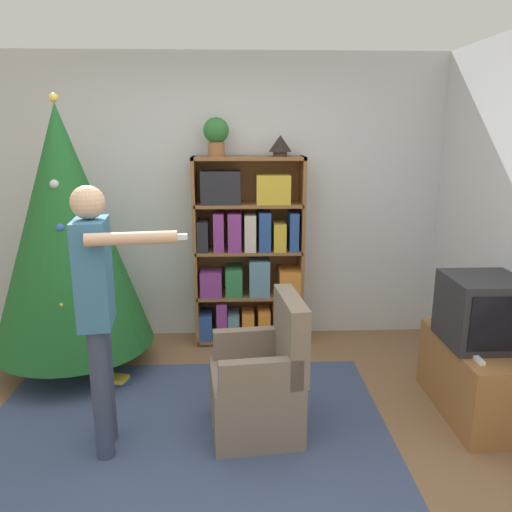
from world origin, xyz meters
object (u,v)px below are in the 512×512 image
object	(u,v)px
bookshelf	(249,256)
standing_person	(97,300)
armchair	(261,385)
table_lamp	(280,144)
potted_plant	(216,134)
television	(482,311)
christmas_tree	(66,230)

from	to	relation	value
bookshelf	standing_person	world-z (taller)	bookshelf
armchair	table_lamp	world-z (taller)	table_lamp
potted_plant	bookshelf	bearing A→B (deg)	-2.54
potted_plant	television	bearing A→B (deg)	-35.91
armchair	standing_person	world-z (taller)	standing_person
bookshelf	potted_plant	xyz separation A→B (m)	(-0.28, 0.01, 1.08)
table_lamp	christmas_tree	bearing A→B (deg)	-163.82
standing_person	table_lamp	bearing A→B (deg)	136.26
bookshelf	armchair	distance (m)	1.54
bookshelf	standing_person	xyz separation A→B (m)	(-0.92, -1.61, 0.15)
christmas_tree	television	bearing A→B (deg)	-15.21
christmas_tree	potted_plant	xyz separation A→B (m)	(1.17, 0.50, 0.73)
television	table_lamp	size ratio (longest dim) A/B	2.44
television	table_lamp	world-z (taller)	table_lamp
television	potted_plant	bearing A→B (deg)	144.09
potted_plant	standing_person	bearing A→B (deg)	-111.79
bookshelf	christmas_tree	bearing A→B (deg)	-161.38
bookshelf	television	size ratio (longest dim) A/B	3.50
television	christmas_tree	xyz separation A→B (m)	(-2.98, 0.81, 0.42)
bookshelf	television	xyz separation A→B (m)	(1.53, -1.30, -0.07)
bookshelf	table_lamp	xyz separation A→B (m)	(0.28, 0.01, 0.99)
christmas_tree	table_lamp	xyz separation A→B (m)	(1.72, 0.50, 0.64)
christmas_tree	standing_person	distance (m)	1.25
christmas_tree	potted_plant	distance (m)	1.47
bookshelf	armchair	world-z (taller)	bookshelf
potted_plant	table_lamp	xyz separation A→B (m)	(0.55, -0.00, -0.09)
armchair	bookshelf	bearing A→B (deg)	175.43
television	armchair	size ratio (longest dim) A/B	0.53
television	armchair	distance (m)	1.56
christmas_tree	table_lamp	bearing A→B (deg)	16.18
potted_plant	armchair	bearing A→B (deg)	-77.80
standing_person	potted_plant	world-z (taller)	potted_plant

